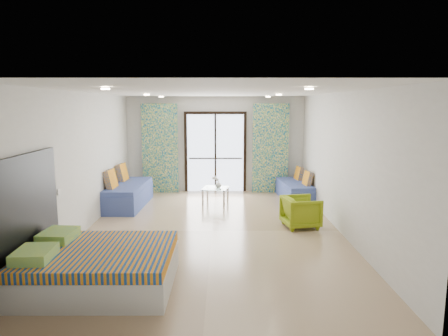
{
  "coord_description": "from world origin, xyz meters",
  "views": [
    {
      "loc": [
        0.21,
        -7.58,
        2.44
      ],
      "look_at": [
        0.24,
        0.67,
        1.15
      ],
      "focal_mm": 32.0,
      "sensor_mm": 36.0,
      "label": 1
    }
  ],
  "objects_px": {
    "daybed_left": "(128,194)",
    "armchair": "(301,210)",
    "coffee_table": "(215,189)",
    "daybed_right": "(295,190)",
    "bed": "(98,267)"
  },
  "relations": [
    {
      "from": "daybed_left",
      "to": "armchair",
      "type": "bearing_deg",
      "value": -21.77
    },
    {
      "from": "coffee_table",
      "to": "armchair",
      "type": "xyz_separation_m",
      "value": [
        1.77,
        -1.98,
        -0.01
      ]
    },
    {
      "from": "daybed_left",
      "to": "armchair",
      "type": "distance_m",
      "value": 4.28
    },
    {
      "from": "daybed_left",
      "to": "daybed_right",
      "type": "relative_size",
      "value": 1.2
    },
    {
      "from": "daybed_right",
      "to": "coffee_table",
      "type": "bearing_deg",
      "value": -172.86
    },
    {
      "from": "daybed_left",
      "to": "bed",
      "type": "bearing_deg",
      "value": -79.63
    },
    {
      "from": "daybed_right",
      "to": "coffee_table",
      "type": "height_order",
      "value": "daybed_right"
    },
    {
      "from": "daybed_right",
      "to": "armchair",
      "type": "xyz_separation_m",
      "value": [
        -0.32,
        -2.46,
        0.1
      ]
    },
    {
      "from": "daybed_left",
      "to": "armchair",
      "type": "height_order",
      "value": "daybed_left"
    },
    {
      "from": "daybed_left",
      "to": "daybed_right",
      "type": "distance_m",
      "value": 4.3
    },
    {
      "from": "bed",
      "to": "armchair",
      "type": "xyz_separation_m",
      "value": [
        3.27,
        2.69,
        0.07
      ]
    },
    {
      "from": "daybed_right",
      "to": "bed",
      "type": "bearing_deg",
      "value": -130.8
    },
    {
      "from": "bed",
      "to": "coffee_table",
      "type": "xyz_separation_m",
      "value": [
        1.5,
        4.67,
        0.08
      ]
    },
    {
      "from": "bed",
      "to": "coffee_table",
      "type": "relative_size",
      "value": 2.72
    },
    {
      "from": "bed",
      "to": "armchair",
      "type": "bearing_deg",
      "value": 39.45
    }
  ]
}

